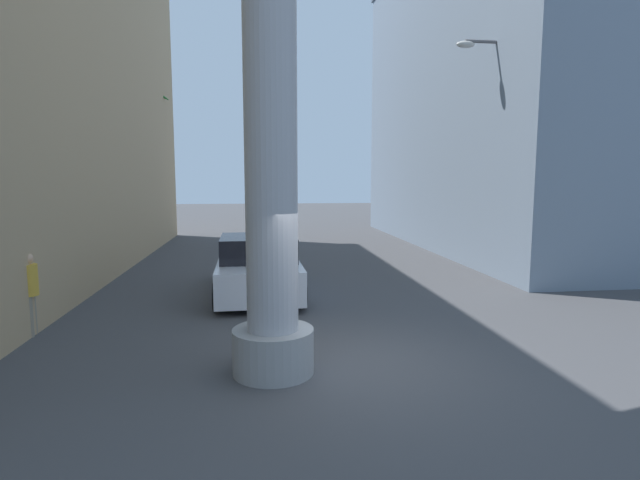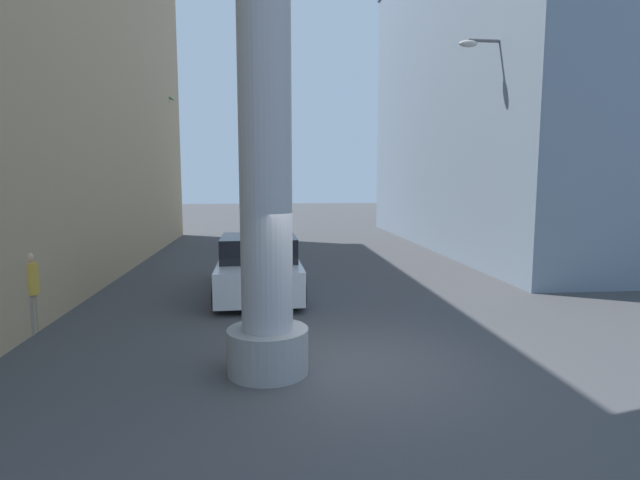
% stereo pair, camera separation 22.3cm
% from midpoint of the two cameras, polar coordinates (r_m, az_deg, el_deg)
% --- Properties ---
extents(ground_plane, '(88.09, 88.09, 0.00)m').
position_cam_midpoint_polar(ground_plane, '(18.01, -1.58, -2.61)').
color(ground_plane, '#424244').
extents(building_right, '(8.95, 19.18, 14.13)m').
position_cam_midpoint_polar(building_right, '(24.77, 22.35, 15.95)').
color(building_right, slate).
rests_on(building_right, ground).
extents(neon_sign_pole, '(2.73, 1.26, 11.56)m').
position_cam_midpoint_polar(neon_sign_pole, '(7.83, -5.54, 23.15)').
color(neon_sign_pole, '#9E9EA3').
rests_on(neon_sign_pole, ground).
extents(street_lamp, '(2.66, 0.28, 7.20)m').
position_cam_midpoint_polar(street_lamp, '(16.76, 22.72, 11.15)').
color(street_lamp, '#59595E').
rests_on(street_lamp, ground).
extents(car_lead, '(2.23, 4.69, 1.56)m').
position_cam_midpoint_polar(car_lead, '(13.16, -6.50, -3.12)').
color(car_lead, black).
rests_on(car_lead, ground).
extents(palm_tree_far_left, '(2.41, 2.58, 7.43)m').
position_cam_midpoint_polar(palm_tree_far_left, '(25.54, -18.77, 9.85)').
color(palm_tree_far_left, brown).
rests_on(palm_tree_far_left, ground).
extents(palm_tree_far_right, '(2.78, 2.88, 8.95)m').
position_cam_midpoint_polar(palm_tree_far_right, '(29.29, 11.53, 10.86)').
color(palm_tree_far_right, brown).
rests_on(palm_tree_far_right, ground).
extents(pedestrian_curb_left, '(0.37, 0.37, 1.61)m').
position_cam_midpoint_polar(pedestrian_curb_left, '(11.11, -29.77, -4.66)').
color(pedestrian_curb_left, gray).
rests_on(pedestrian_curb_left, ground).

